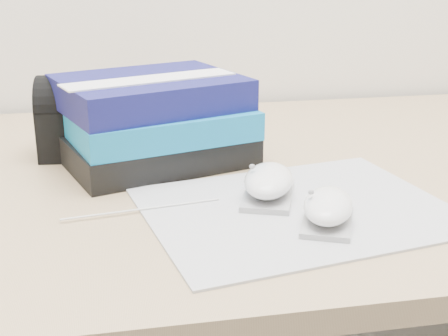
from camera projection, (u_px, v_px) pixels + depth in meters
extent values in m
cube|color=tan|center=(262.00, 175.00, 0.95)|extent=(1.60, 0.80, 0.03)
cube|color=tan|center=(218.00, 269.00, 1.42)|extent=(1.52, 0.03, 0.35)
cube|color=#93939A|center=(297.00, 209.00, 0.78)|extent=(0.42, 0.35, 0.00)
cube|color=#9D9D9F|center=(268.00, 195.00, 0.81)|extent=(0.10, 0.13, 0.01)
ellipsoid|color=white|center=(269.00, 180.00, 0.80)|extent=(0.10, 0.13, 0.03)
ellipsoid|color=gray|center=(252.00, 167.00, 0.79)|extent=(0.01, 0.01, 0.01)
cube|color=#9C9C9E|center=(327.00, 220.00, 0.73)|extent=(0.09, 0.12, 0.01)
ellipsoid|color=white|center=(328.00, 205.00, 0.73)|extent=(0.09, 0.12, 0.03)
ellipsoid|color=gray|center=(311.00, 192.00, 0.72)|extent=(0.01, 0.01, 0.01)
cylinder|color=silver|center=(142.00, 209.00, 0.77)|extent=(0.20, 0.03, 0.00)
cube|color=black|center=(154.00, 147.00, 0.96)|extent=(0.32, 0.28, 0.04)
cube|color=#1079B3|center=(157.00, 121.00, 0.94)|extent=(0.30, 0.27, 0.04)
cube|color=#131458|center=(150.00, 92.00, 0.93)|extent=(0.31, 0.28, 0.05)
cube|color=white|center=(150.00, 79.00, 0.90)|extent=(0.26, 0.13, 0.00)
cube|color=black|center=(85.00, 131.00, 0.98)|extent=(0.14, 0.11, 0.08)
cylinder|color=black|center=(83.00, 105.00, 0.97)|extent=(0.14, 0.11, 0.09)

